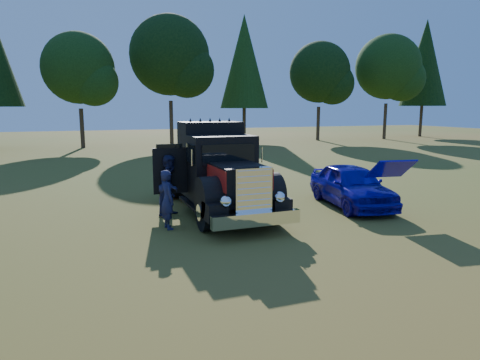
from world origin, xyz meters
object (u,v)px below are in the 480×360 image
diamond_t_truck (218,174)px  spectator_near (168,200)px  hotrod_coupe (352,185)px  spectator_far (171,185)px

diamond_t_truck → spectator_near: size_ratio=4.14×
spectator_near → hotrod_coupe: bearing=-91.6°
hotrod_coupe → spectator_near: size_ratio=2.68×
diamond_t_truck → spectator_far: diamond_t_truck is taller
diamond_t_truck → spectator_far: bearing=177.3°
diamond_t_truck → hotrod_coupe: bearing=-10.4°
spectator_near → diamond_t_truck: bearing=-60.4°
spectator_far → hotrod_coupe: bearing=-50.4°
diamond_t_truck → spectator_far: size_ratio=3.62×
diamond_t_truck → hotrod_coupe: 4.83m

